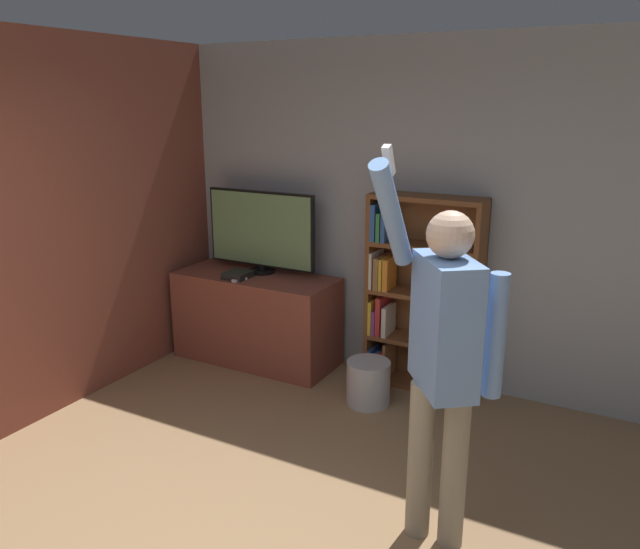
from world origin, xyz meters
name	(u,v)px	position (x,y,z in m)	size (l,w,h in m)	color
wall_back	(415,215)	(0.00, 3.05, 1.35)	(6.10, 0.06, 2.70)	#9EA3A8
wall_side_brick	(73,224)	(-2.08, 1.51, 1.35)	(0.06, 4.62, 2.70)	brown
tv_ledge	(257,318)	(-1.28, 2.68, 0.39)	(1.41, 0.59, 0.78)	brown
television	(261,231)	(-1.28, 2.78, 1.14)	(1.03, 0.22, 0.71)	black
game_console	(238,275)	(-1.37, 2.54, 0.80)	(0.20, 0.22, 0.05)	black
remote_loose	(239,280)	(-1.30, 2.47, 0.79)	(0.07, 0.14, 0.02)	white
bookshelf	(414,295)	(0.08, 2.87, 0.76)	(0.88, 0.28, 1.54)	brown
person	(443,351)	(0.85, 1.16, 1.07)	(0.57, 0.57, 2.05)	gray
waste_bin	(368,382)	(-0.08, 2.39, 0.17)	(0.33, 0.33, 0.34)	#B7B7BC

